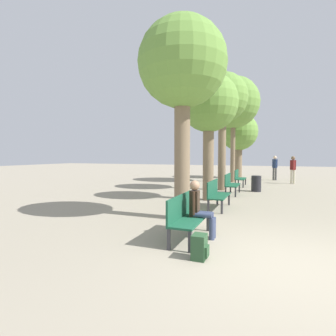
{
  "coord_description": "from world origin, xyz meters",
  "views": [
    {
      "loc": [
        -0.29,
        -4.47,
        1.74
      ],
      "look_at": [
        -3.97,
        4.99,
        1.24
      ],
      "focal_mm": 28.0,
      "sensor_mm": 36.0,
      "label": 1
    }
  ],
  "objects_px": {
    "bench_row_2": "(231,183)",
    "person_seated": "(200,207)",
    "tree_row_4": "(239,133)",
    "pedestrian_near": "(275,166)",
    "trash_bin": "(256,184)",
    "bench_row_0": "(186,214)",
    "tree_row_0": "(182,67)",
    "bench_row_3": "(239,177)",
    "tree_row_2": "(222,99)",
    "pedestrian_mid": "(293,168)",
    "bench_row_1": "(216,193)",
    "tree_row_1": "(209,105)",
    "backpack": "(200,247)",
    "tree_row_3": "(233,103)"
  },
  "relations": [
    {
      "from": "bench_row_0",
      "to": "pedestrian_mid",
      "type": "height_order",
      "value": "pedestrian_mid"
    },
    {
      "from": "bench_row_2",
      "to": "tree_row_1",
      "type": "relative_size",
      "value": 0.32
    },
    {
      "from": "bench_row_2",
      "to": "pedestrian_mid",
      "type": "relative_size",
      "value": 0.92
    },
    {
      "from": "tree_row_3",
      "to": "pedestrian_near",
      "type": "height_order",
      "value": "tree_row_3"
    },
    {
      "from": "tree_row_3",
      "to": "bench_row_1",
      "type": "bearing_deg",
      "value": -85.96
    },
    {
      "from": "tree_row_4",
      "to": "pedestrian_mid",
      "type": "height_order",
      "value": "tree_row_4"
    },
    {
      "from": "tree_row_0",
      "to": "pedestrian_near",
      "type": "relative_size",
      "value": 3.18
    },
    {
      "from": "tree_row_2",
      "to": "backpack",
      "type": "distance_m",
      "value": 9.88
    },
    {
      "from": "backpack",
      "to": "trash_bin",
      "type": "relative_size",
      "value": 0.55
    },
    {
      "from": "bench_row_0",
      "to": "bench_row_1",
      "type": "distance_m",
      "value": 3.31
    },
    {
      "from": "bench_row_0",
      "to": "tree_row_2",
      "type": "relative_size",
      "value": 0.27
    },
    {
      "from": "tree_row_0",
      "to": "trash_bin",
      "type": "xyz_separation_m",
      "value": [
        1.63,
        6.39,
        -3.7
      ]
    },
    {
      "from": "pedestrian_mid",
      "to": "trash_bin",
      "type": "relative_size",
      "value": 2.22
    },
    {
      "from": "bench_row_2",
      "to": "person_seated",
      "type": "bearing_deg",
      "value": -87.9
    },
    {
      "from": "tree_row_0",
      "to": "tree_row_3",
      "type": "distance_m",
      "value": 10.41
    },
    {
      "from": "person_seated",
      "to": "bench_row_1",
      "type": "bearing_deg",
      "value": 94.34
    },
    {
      "from": "tree_row_3",
      "to": "pedestrian_near",
      "type": "xyz_separation_m",
      "value": [
        2.55,
        2.34,
        -4.08
      ]
    },
    {
      "from": "tree_row_2",
      "to": "pedestrian_near",
      "type": "distance_m",
      "value": 7.73
    },
    {
      "from": "bench_row_0",
      "to": "trash_bin",
      "type": "relative_size",
      "value": 2.05
    },
    {
      "from": "tree_row_4",
      "to": "trash_bin",
      "type": "distance_m",
      "value": 7.95
    },
    {
      "from": "bench_row_1",
      "to": "bench_row_2",
      "type": "relative_size",
      "value": 1.0
    },
    {
      "from": "bench_row_3",
      "to": "pedestrian_near",
      "type": "relative_size",
      "value": 0.91
    },
    {
      "from": "tree_row_3",
      "to": "tree_row_4",
      "type": "xyz_separation_m",
      "value": [
        -0.0,
        3.18,
        -1.63
      ]
    },
    {
      "from": "tree_row_0",
      "to": "bench_row_3",
      "type": "bearing_deg",
      "value": 85.81
    },
    {
      "from": "tree_row_4",
      "to": "pedestrian_near",
      "type": "relative_size",
      "value": 2.9
    },
    {
      "from": "tree_row_4",
      "to": "pedestrian_mid",
      "type": "xyz_separation_m",
      "value": [
        3.53,
        -2.86,
        -2.46
      ]
    },
    {
      "from": "backpack",
      "to": "tree_row_3",
      "type": "bearing_deg",
      "value": 95.07
    },
    {
      "from": "tree_row_0",
      "to": "pedestrian_mid",
      "type": "height_order",
      "value": "tree_row_0"
    },
    {
      "from": "tree_row_4",
      "to": "pedestrian_mid",
      "type": "bearing_deg",
      "value": -39.05
    },
    {
      "from": "tree_row_3",
      "to": "person_seated",
      "type": "relative_size",
      "value": 5.57
    },
    {
      "from": "bench_row_0",
      "to": "person_seated",
      "type": "relative_size",
      "value": 1.28
    },
    {
      "from": "tree_row_1",
      "to": "bench_row_2",
      "type": "bearing_deg",
      "value": 71.22
    },
    {
      "from": "bench_row_3",
      "to": "backpack",
      "type": "height_order",
      "value": "bench_row_3"
    },
    {
      "from": "bench_row_2",
      "to": "tree_row_4",
      "type": "relative_size",
      "value": 0.32
    },
    {
      "from": "tree_row_4",
      "to": "bench_row_1",
      "type": "bearing_deg",
      "value": -87.04
    },
    {
      "from": "bench_row_3",
      "to": "tree_row_0",
      "type": "relative_size",
      "value": 0.29
    },
    {
      "from": "bench_row_2",
      "to": "tree_row_1",
      "type": "bearing_deg",
      "value": -108.78
    },
    {
      "from": "bench_row_1",
      "to": "tree_row_0",
      "type": "distance_m",
      "value": 4.01
    },
    {
      "from": "pedestrian_near",
      "to": "bench_row_0",
      "type": "bearing_deg",
      "value": -97.7
    },
    {
      "from": "bench_row_3",
      "to": "pedestrian_mid",
      "type": "distance_m",
      "value": 3.77
    },
    {
      "from": "bench_row_0",
      "to": "tree_row_2",
      "type": "height_order",
      "value": "tree_row_2"
    },
    {
      "from": "tree_row_3",
      "to": "pedestrian_mid",
      "type": "bearing_deg",
      "value": 5.2
    },
    {
      "from": "bench_row_3",
      "to": "backpack",
      "type": "xyz_separation_m",
      "value": [
        0.53,
        -10.88,
        -0.31
      ]
    },
    {
      "from": "trash_bin",
      "to": "tree_row_4",
      "type": "bearing_deg",
      "value": 102.82
    },
    {
      "from": "person_seated",
      "to": "pedestrian_mid",
      "type": "bearing_deg",
      "value": 77.49
    },
    {
      "from": "bench_row_0",
      "to": "pedestrian_mid",
      "type": "relative_size",
      "value": 0.92
    },
    {
      "from": "tree_row_0",
      "to": "pedestrian_mid",
      "type": "relative_size",
      "value": 3.21
    },
    {
      "from": "person_seated",
      "to": "pedestrian_near",
      "type": "height_order",
      "value": "pedestrian_near"
    },
    {
      "from": "bench_row_0",
      "to": "tree_row_4",
      "type": "relative_size",
      "value": 0.32
    },
    {
      "from": "pedestrian_mid",
      "to": "bench_row_0",
      "type": "bearing_deg",
      "value": -103.35
    }
  ]
}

